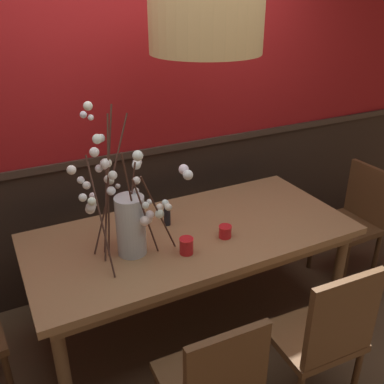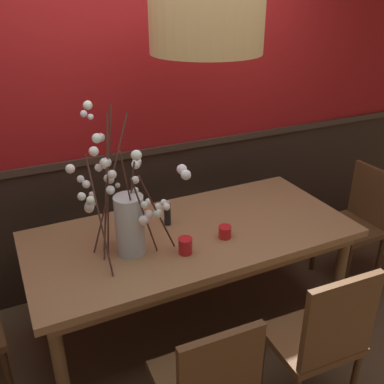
{
  "view_description": "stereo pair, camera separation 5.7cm",
  "coord_description": "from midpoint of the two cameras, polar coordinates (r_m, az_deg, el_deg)",
  "views": [
    {
      "loc": [
        -1.08,
        -2.1,
        2.16
      ],
      "look_at": [
        0.0,
        0.0,
        1.04
      ],
      "focal_mm": 40.4,
      "sensor_mm": 36.0,
      "label": 1
    },
    {
      "loc": [
        -1.03,
        -2.13,
        2.16
      ],
      "look_at": [
        0.0,
        0.0,
        1.04
      ],
      "focal_mm": 40.4,
      "sensor_mm": 36.0,
      "label": 2
    }
  ],
  "objects": [
    {
      "name": "ground_plane",
      "position": [
        3.2,
        -0.54,
        -16.99
      ],
      "size": [
        24.0,
        24.0,
        0.0
      ],
      "primitive_type": "plane",
      "color": "brown"
    },
    {
      "name": "chair_near_side_right",
      "position": [
        2.44,
        16.38,
        -17.62
      ],
      "size": [
        0.46,
        0.41,
        0.96
      ],
      "color": "brown",
      "rests_on": "ground"
    },
    {
      "name": "candle_holder_nearer_center",
      "position": [
        2.51,
        -1.4,
        -7.11
      ],
      "size": [
        0.08,
        0.08,
        0.1
      ],
      "color": "red",
      "rests_on": "dining_table"
    },
    {
      "name": "dining_table",
      "position": [
        2.79,
        -0.59,
        -6.62
      ],
      "size": [
        2.05,
        0.95,
        0.76
      ],
      "color": "#997047",
      "rests_on": "ground"
    },
    {
      "name": "condiment_bottle",
      "position": [
        2.79,
        -3.9,
        -2.93
      ],
      "size": [
        0.04,
        0.04,
        0.16
      ],
      "color": "black",
      "rests_on": "dining_table"
    },
    {
      "name": "chair_far_side_left",
      "position": [
        3.49,
        -11.61,
        -3.18
      ],
      "size": [
        0.46,
        0.47,
        0.95
      ],
      "color": "brown",
      "rests_on": "ground"
    },
    {
      "name": "candle_holder_nearer_edge",
      "position": [
        2.67,
        3.78,
        -5.22
      ],
      "size": [
        0.08,
        0.08,
        0.08
      ],
      "color": "red",
      "rests_on": "dining_table"
    },
    {
      "name": "chair_far_side_right",
      "position": [
        3.69,
        -2.31,
        -0.68
      ],
      "size": [
        0.47,
        0.42,
        0.94
      ],
      "color": "brown",
      "rests_on": "ground"
    },
    {
      "name": "vase_with_blossoms",
      "position": [
        2.45,
        -9.11,
        -3.1
      ],
      "size": [
        0.57,
        0.62,
        0.87
      ],
      "color": "silver",
      "rests_on": "dining_table"
    },
    {
      "name": "pendant_lamp",
      "position": [
        2.47,
        1.15,
        21.09
      ],
      "size": [
        0.62,
        0.62,
        0.94
      ],
      "color": "tan"
    },
    {
      "name": "chair_head_east_end",
      "position": [
        3.64,
        20.33,
        -3.07
      ],
      "size": [
        0.4,
        0.43,
        0.92
      ],
      "color": "brown",
      "rests_on": "ground"
    },
    {
      "name": "back_wall",
      "position": [
        3.2,
        -7.22,
        11.12
      ],
      "size": [
        5.85,
        0.14,
        2.78
      ],
      "color": "#2D2119",
      "rests_on": "ground"
    }
  ]
}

